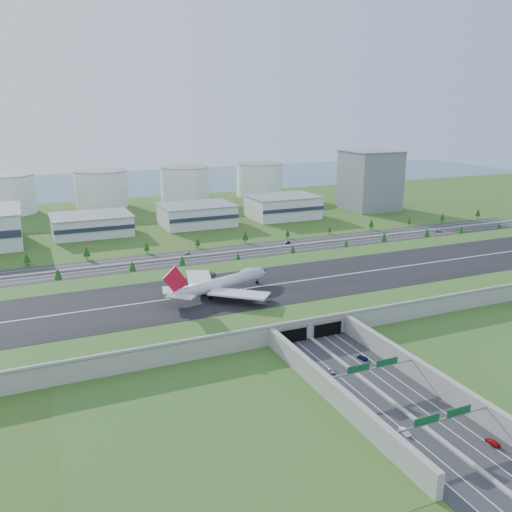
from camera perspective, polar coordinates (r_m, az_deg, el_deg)
name	(u,v)px	position (r m, az deg, el deg)	size (l,w,h in m)	color
ground	(262,301)	(277.05, 0.66, -4.81)	(1200.00, 1200.00, 0.00)	#294916
airfield_deck	(262,294)	(275.57, 0.67, -4.01)	(520.00, 100.00, 9.20)	gray
underpass_road	(379,384)	(197.11, 12.86, -12.99)	(38.80, 120.40, 8.00)	#28282B
sign_gantry_near	(373,369)	(198.58, 12.17, -11.57)	(38.70, 0.70, 9.80)	gray
sign_gantry_far	(442,420)	(175.26, 19.03, -16.04)	(38.70, 0.70, 9.80)	gray
north_expressway	(204,256)	(361.68, -5.49, 0.02)	(560.00, 36.00, 0.12)	#28282B
tree_row	(207,249)	(360.81, -5.17, 0.77)	(502.22, 48.67, 8.41)	#3D2819
hangar_mid_a	(92,225)	(438.64, -16.92, 3.17)	(58.00, 42.00, 15.00)	silver
hangar_mid_b	(197,215)	(455.33, -6.25, 4.31)	(58.00, 42.00, 17.00)	silver
hangar_mid_c	(283,207)	(484.31, 2.84, 5.18)	(58.00, 42.00, 19.00)	silver
office_tower	(370,180)	(534.06, 11.90, 7.79)	(46.00, 46.00, 55.00)	slate
fuel_tank_a	(7,194)	(552.88, -24.75, 5.91)	(50.00, 50.00, 35.00)	silver
fuel_tank_b	(101,189)	(557.29, -15.97, 6.80)	(50.00, 50.00, 35.00)	silver
fuel_tank_c	(185,184)	(574.38, -7.49, 7.50)	(50.00, 50.00, 35.00)	silver
fuel_tank_d	(259,180)	(603.08, 0.36, 8.01)	(50.00, 50.00, 35.00)	silver
bay_water	(111,183)	(731.27, -15.01, 7.43)	(1200.00, 260.00, 0.06)	#3A5E6F
boeing_747	(220,283)	(262.16, -3.76, -2.89)	(61.20, 56.89, 19.65)	silver
car_0	(332,370)	(208.64, 8.01, -11.83)	(1.86, 4.63, 1.58)	#A3A2A7
car_1	(405,432)	(178.48, 15.42, -17.41)	(1.53, 4.39, 1.45)	white
car_2	(362,357)	(220.53, 11.13, -10.44)	(2.22, 4.82, 1.34)	#110D43
car_3	(493,442)	(182.07, 23.64, -17.52)	(2.04, 5.01, 1.45)	maroon
car_5	(287,243)	(392.23, 3.30, 1.43)	(1.72, 4.92, 1.62)	black
car_6	(438,231)	(452.18, 18.61, 2.53)	(2.71, 5.87, 1.63)	#9D9DA1
car_7	(187,253)	(366.72, -7.31, 0.31)	(2.06, 5.06, 1.47)	silver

